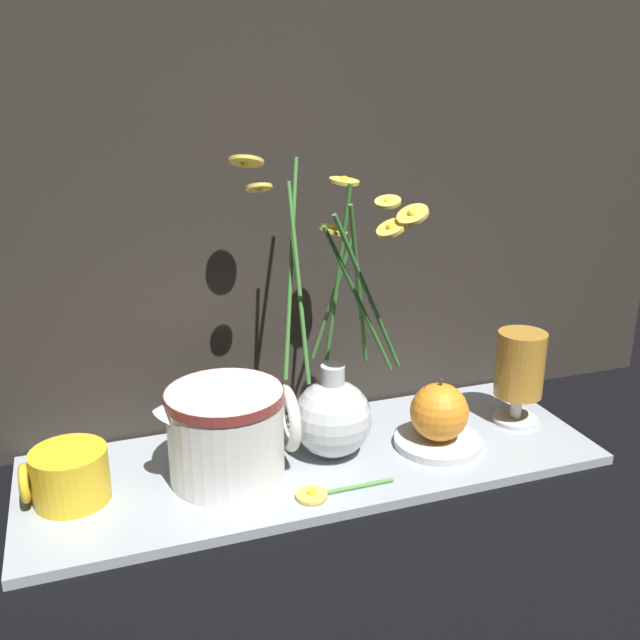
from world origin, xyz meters
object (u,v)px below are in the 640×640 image
vase_with_flowers (332,404)px  tea_glass (520,368)px  orange_fruit (439,412)px  ceramic_pitcher (227,430)px  yellow_mug (68,474)px

vase_with_flowers → tea_glass: bearing=-0.0°
vase_with_flowers → orange_fruit: size_ratio=4.48×
ceramic_pitcher → orange_fruit: bearing=-3.2°
tea_glass → orange_fruit: 0.14m
ceramic_pitcher → tea_glass: 0.40m
vase_with_flowers → yellow_mug: (-0.31, 0.00, -0.04)m
yellow_mug → tea_glass: size_ratio=0.73×
ceramic_pitcher → orange_fruit: (0.27, -0.01, -0.01)m
ceramic_pitcher → orange_fruit: ceramic_pitcher is taller
yellow_mug → ceramic_pitcher: (0.18, -0.01, 0.03)m
orange_fruit → vase_with_flowers: bearing=169.4°
vase_with_flowers → orange_fruit: bearing=-10.6°
yellow_mug → orange_fruit: bearing=-3.8°
yellow_mug → ceramic_pitcher: 0.18m
vase_with_flowers → tea_glass: 0.27m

